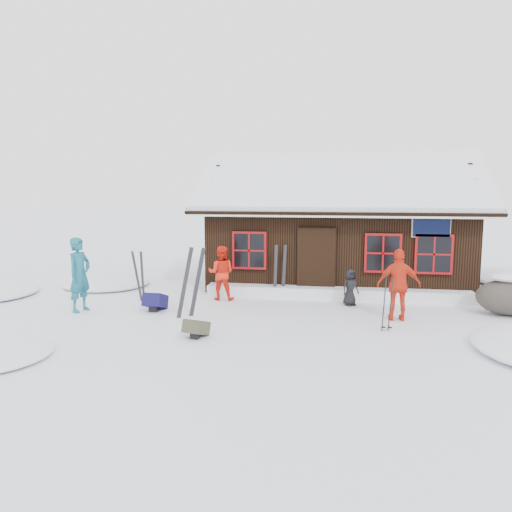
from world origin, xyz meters
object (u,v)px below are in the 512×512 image
(ski_pair_left, at_px, (191,283))
(backpack_blue, at_px, (155,304))
(skier_orange_right, at_px, (399,285))
(backpack_olive, at_px, (196,331))
(skier_teal, at_px, (80,275))
(skier_orange_left, at_px, (221,273))
(ski_poles, at_px, (387,304))
(skier_crouched, at_px, (350,287))
(boulder, at_px, (510,296))

(ski_pair_left, relative_size, backpack_blue, 2.83)
(skier_orange_right, height_order, backpack_olive, skier_orange_right)
(skier_teal, bearing_deg, backpack_blue, -65.19)
(backpack_blue, bearing_deg, skier_orange_right, 2.33)
(skier_orange_left, bearing_deg, skier_teal, 27.56)
(skier_orange_right, relative_size, backpack_olive, 3.25)
(skier_orange_left, distance_m, backpack_blue, 2.18)
(ski_poles, bearing_deg, backpack_blue, 170.81)
(skier_crouched, xyz_separation_m, backpack_blue, (-5.08, -1.42, -0.33))
(boulder, distance_m, backpack_olive, 7.99)
(skier_orange_left, height_order, skier_orange_right, skier_orange_right)
(skier_orange_left, bearing_deg, skier_orange_right, 159.64)
(skier_teal, height_order, skier_crouched, skier_teal)
(skier_orange_right, distance_m, ski_poles, 1.07)
(skier_teal, distance_m, skier_crouched, 7.22)
(boulder, xyz_separation_m, backpack_olive, (-7.32, -3.19, -0.34))
(skier_orange_right, distance_m, backpack_olive, 5.01)
(skier_orange_right, relative_size, boulder, 1.07)
(skier_teal, height_order, ski_pair_left, skier_teal)
(skier_teal, relative_size, backpack_blue, 3.04)
(skier_orange_right, distance_m, boulder, 3.06)
(backpack_blue, bearing_deg, boulder, 8.69)
(boulder, height_order, backpack_olive, boulder)
(skier_crouched, distance_m, ski_poles, 2.49)
(skier_orange_left, relative_size, boulder, 0.95)
(skier_crouched, xyz_separation_m, ski_pair_left, (-3.95, -1.89, 0.36))
(skier_teal, distance_m, backpack_olive, 4.11)
(backpack_olive, bearing_deg, skier_teal, 167.65)
(skier_teal, relative_size, ski_pair_left, 1.07)
(skier_orange_left, distance_m, ski_pair_left, 2.04)
(boulder, distance_m, backpack_blue, 9.13)
(skier_orange_right, bearing_deg, ski_pair_left, 4.19)
(skier_teal, bearing_deg, skier_crouched, -62.40)
(skier_orange_left, distance_m, backpack_olive, 3.74)
(skier_orange_right, height_order, backpack_blue, skier_orange_right)
(skier_orange_right, xyz_separation_m, backpack_blue, (-6.20, -0.03, -0.70))
(ski_poles, xyz_separation_m, backpack_olive, (-4.11, -1.18, -0.48))
(boulder, height_order, ski_pair_left, ski_pair_left)
(ski_pair_left, xyz_separation_m, backpack_blue, (-1.13, 0.47, -0.69))
(skier_teal, bearing_deg, boulder, -69.39)
(skier_orange_left, relative_size, skier_orange_right, 0.89)
(ski_pair_left, relative_size, ski_poles, 1.35)
(ski_pair_left, bearing_deg, skier_orange_left, 67.66)
(skier_orange_left, xyz_separation_m, boulder, (7.64, -0.49, -0.30))
(backpack_blue, bearing_deg, ski_pair_left, -20.60)
(skier_crouched, height_order, boulder, skier_crouched)
(skier_crouched, distance_m, boulder, 4.00)
(ski_pair_left, relative_size, backpack_olive, 3.35)
(ski_poles, bearing_deg, backpack_olive, -163.98)
(ski_pair_left, bearing_deg, backpack_blue, 143.11)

